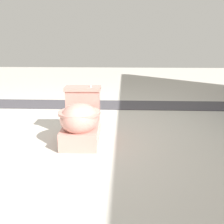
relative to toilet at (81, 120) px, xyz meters
The scene contains 3 objects.
ground_plane 0.39m from the toilet, 124.71° to the right, with size 14.00×14.00×0.00m, color #B7B2A8.
gravel_strip 1.52m from the toilet, behind, with size 0.56×8.00×0.01m, color #423F44.
toilet is the anchor object (origin of this frame).
Camera 1 is at (2.58, 0.68, 0.96)m, focal length 42.00 mm.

